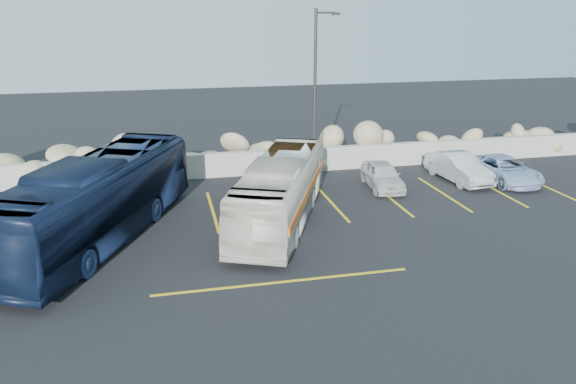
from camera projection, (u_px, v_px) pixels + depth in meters
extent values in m
plane|color=black|center=(317.00, 282.00, 17.21)|extent=(90.00, 90.00, 0.00)
cube|color=gray|center=(252.00, 163.00, 28.14)|extent=(60.00, 0.40, 1.20)
cube|color=gold|center=(213.00, 211.00, 23.16)|extent=(0.12, 5.00, 0.01)
cube|color=gold|center=(331.00, 202.00, 24.24)|extent=(0.12, 5.00, 0.01)
cube|color=gold|center=(389.00, 198.00, 24.81)|extent=(0.12, 5.00, 0.01)
cube|color=gold|center=(443.00, 194.00, 25.36)|extent=(0.12, 5.00, 0.01)
cube|color=gold|center=(495.00, 190.00, 25.91)|extent=(0.12, 5.00, 0.01)
cube|color=gold|center=(544.00, 186.00, 26.46)|extent=(0.12, 5.00, 0.01)
cube|color=gold|center=(284.00, 282.00, 17.18)|extent=(8.00, 0.12, 0.01)
cylinder|color=#2F2D2A|center=(315.00, 101.00, 25.29)|extent=(0.14, 0.14, 8.00)
cylinder|color=#2F2D2A|center=(326.00, 13.00, 24.20)|extent=(0.90, 0.08, 0.08)
cube|color=#2F2D2A|center=(336.00, 14.00, 24.31)|extent=(0.35, 0.18, 0.12)
imported|color=silver|center=(280.00, 190.00, 21.67)|extent=(5.61, 9.31, 2.57)
imported|color=#0F1B34|center=(97.00, 200.00, 19.87)|extent=(6.82, 10.95, 3.03)
imported|color=silver|center=(382.00, 175.00, 25.99)|extent=(1.77, 3.69, 1.22)
imported|color=#BBBBC0|center=(459.00, 167.00, 27.05)|extent=(1.78, 4.18, 1.34)
imported|color=#99B1D9|center=(504.00, 169.00, 27.00)|extent=(2.17, 4.39, 1.20)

